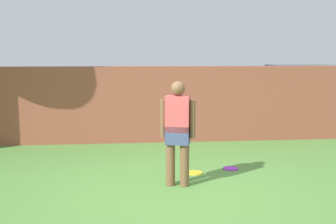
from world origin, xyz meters
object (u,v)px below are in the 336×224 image
(car, at_px, (305,95))
(frisbee_yellow, at_px, (195,173))
(person, at_px, (178,129))
(frisbee_purple, at_px, (231,168))

(car, distance_m, frisbee_yellow, 6.06)
(car, bearing_deg, person, 54.83)
(person, distance_m, car, 6.71)
(car, bearing_deg, frisbee_purple, 57.81)
(car, height_order, frisbee_purple, car)
(person, bearing_deg, car, 65.79)
(person, bearing_deg, frisbee_yellow, 75.05)
(person, relative_size, frisbee_purple, 6.00)
(person, xyz_separation_m, frisbee_purple, (1.05, 0.81, -0.89))
(car, xyz_separation_m, frisbee_purple, (-3.27, -4.33, -0.85))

